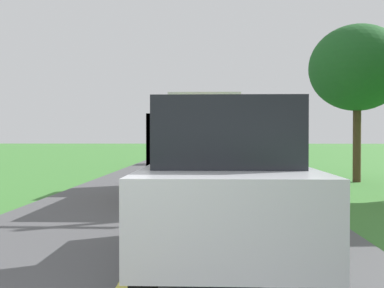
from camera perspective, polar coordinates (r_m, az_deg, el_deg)
banana_truck_near at (r=13.29m, az=1.47°, el=0.34°), size 2.38×5.82×2.80m
banana_truck_far at (r=25.82m, az=2.61°, el=0.63°), size 2.38×5.81×2.80m
roadside_tree_far_left at (r=17.66m, az=19.42°, el=8.66°), size 3.35×3.35×5.52m
following_car at (r=5.49m, az=3.97°, el=-4.73°), size 1.74×4.10×1.92m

